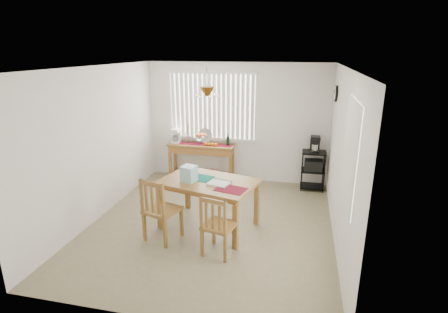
% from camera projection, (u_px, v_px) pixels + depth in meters
% --- Properties ---
extents(ground, '(4.00, 4.50, 0.01)m').
position_uv_depth(ground, '(211.00, 224.00, 5.95)').
color(ground, gray).
extents(room_shell, '(4.20, 4.70, 2.70)m').
position_uv_depth(room_shell, '(210.00, 127.00, 5.47)').
color(room_shell, white).
rests_on(room_shell, ground).
extents(sideboard, '(1.48, 0.41, 0.83)m').
position_uv_depth(sideboard, '(202.00, 153.00, 7.81)').
color(sideboard, olive).
rests_on(sideboard, ground).
extents(sideboard_items, '(1.40, 0.35, 0.64)m').
position_uv_depth(sideboard_items, '(191.00, 138.00, 7.77)').
color(sideboard_items, maroon).
rests_on(sideboard_items, sideboard).
extents(wire_cart, '(0.48, 0.39, 0.82)m').
position_uv_depth(wire_cart, '(313.00, 167.00, 7.31)').
color(wire_cart, black).
rests_on(wire_cart, ground).
extents(cart_items, '(0.19, 0.23, 0.34)m').
position_uv_depth(cart_items, '(315.00, 144.00, 7.18)').
color(cart_items, black).
rests_on(cart_items, wire_cart).
extents(dining_table, '(1.70, 1.32, 0.81)m').
position_uv_depth(dining_table, '(209.00, 186.00, 5.70)').
color(dining_table, olive).
rests_on(dining_table, ground).
extents(table_items, '(1.14, 0.81, 0.26)m').
position_uv_depth(table_items, '(196.00, 176.00, 5.60)').
color(table_items, '#137060').
rests_on(table_items, dining_table).
extents(chair_left, '(0.59, 0.59, 1.03)m').
position_uv_depth(chair_left, '(160.00, 210.00, 5.33)').
color(chair_left, olive).
rests_on(chair_left, ground).
extents(chair_right, '(0.51, 0.51, 0.93)m').
position_uv_depth(chair_right, '(218.00, 226.00, 4.96)').
color(chair_right, olive).
rests_on(chair_right, ground).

